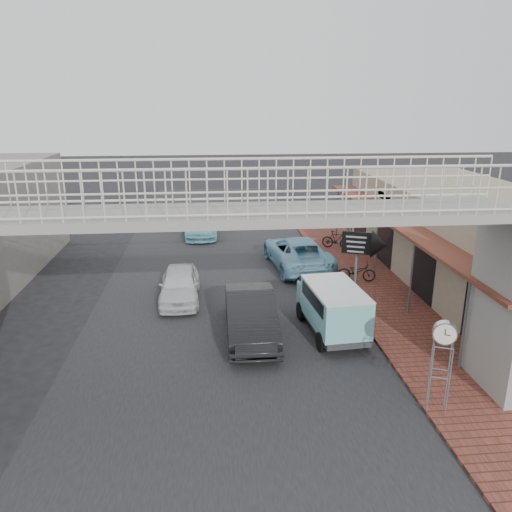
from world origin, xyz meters
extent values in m
plane|color=black|center=(0.00, 0.00, 0.00)|extent=(120.00, 120.00, 0.00)
cube|color=black|center=(0.00, 0.00, 0.01)|extent=(10.00, 60.00, 0.01)
cube|color=brown|center=(6.50, 3.00, 0.05)|extent=(3.00, 40.00, 0.10)
cube|color=gray|center=(11.00, 4.00, 2.00)|extent=(6.00, 18.00, 4.00)
cube|color=brown|center=(7.70, 4.00, 2.90)|extent=(1.80, 18.00, 0.12)
cube|color=silver|center=(8.05, 7.50, 3.30)|extent=(0.08, 2.60, 0.90)
cube|color=#B21914|center=(8.05, 1.00, 3.30)|extent=(0.08, 2.20, 0.80)
cube|color=gray|center=(0.00, -4.00, 5.12)|extent=(14.00, 2.00, 0.24)
cube|color=beige|center=(0.00, -3.05, 5.79)|extent=(14.00, 0.08, 1.10)
cube|color=beige|center=(0.00, -4.95, 5.79)|extent=(14.00, 0.08, 1.10)
imported|color=silver|center=(-1.69, 3.35, 0.66)|extent=(1.58, 3.87, 1.32)
imported|color=black|center=(0.89, -0.12, 0.77)|extent=(1.66, 4.69, 1.54)
imported|color=#77B2CE|center=(3.74, 7.10, 0.75)|extent=(3.02, 5.60, 1.49)
imported|color=#74BDCA|center=(-1.01, 13.50, 0.65)|extent=(1.99, 4.57, 1.31)
cylinder|color=black|center=(2.85, 1.05, 0.32)|extent=(0.28, 0.67, 0.65)
cylinder|color=black|center=(4.29, 1.18, 0.32)|extent=(0.28, 0.67, 0.65)
cylinder|color=black|center=(3.07, -1.44, 0.32)|extent=(0.28, 0.67, 0.65)
cylinder|color=black|center=(4.51, -1.32, 0.32)|extent=(0.28, 0.67, 0.65)
cube|color=#78CBD0|center=(3.71, -0.41, 1.10)|extent=(1.83, 3.10, 1.25)
cube|color=#78CBD0|center=(3.56, 1.30, 0.88)|extent=(1.57, 0.96, 0.84)
cube|color=black|center=(3.71, -0.41, 1.44)|extent=(1.82, 2.55, 0.46)
cube|color=silver|center=(3.71, -0.41, 1.75)|extent=(1.85, 3.10, 0.06)
imported|color=black|center=(5.97, 4.63, 0.53)|extent=(1.73, 0.94, 0.86)
imported|color=black|center=(6.33, 9.67, 0.58)|extent=(1.63, 1.17, 0.97)
cylinder|color=#59595B|center=(5.18, -4.65, 1.03)|extent=(0.04, 0.04, 1.85)
cylinder|color=#59595B|center=(5.59, -4.82, 1.03)|extent=(0.04, 0.04, 1.85)
cylinder|color=#59595B|center=(5.01, -5.06, 1.03)|extent=(0.04, 0.04, 1.85)
cylinder|color=#59595B|center=(5.42, -5.22, 1.03)|extent=(0.04, 0.04, 1.85)
cylinder|color=silver|center=(5.30, -4.94, 2.26)|extent=(0.63, 0.42, 0.60)
cylinder|color=beige|center=(5.26, -5.04, 2.26)|extent=(0.50, 0.22, 0.53)
cylinder|color=beige|center=(5.34, -4.84, 2.26)|extent=(0.50, 0.22, 0.53)
cylinder|color=#59595B|center=(5.20, 2.32, 1.50)|extent=(0.10, 0.10, 2.80)
cube|color=black|center=(5.19, 2.29, 2.52)|extent=(1.10, 0.48, 0.87)
cone|color=black|center=(5.95, 1.99, 2.52)|extent=(0.93, 1.20, 1.06)
cube|color=white|center=(5.13, 2.28, 2.47)|extent=(0.72, 0.29, 0.58)
camera|label=1|loc=(-0.37, -15.62, 7.73)|focal=35.00mm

